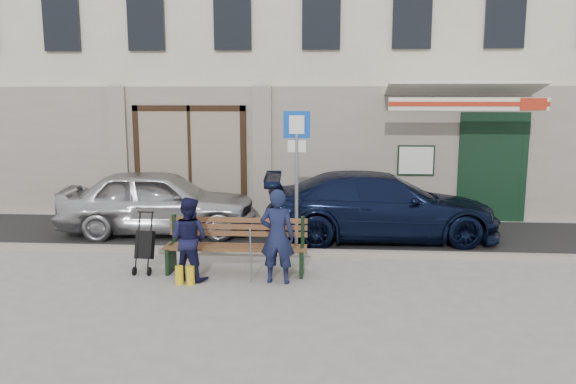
# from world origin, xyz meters

# --- Properties ---
(ground) EXTENTS (80.00, 80.00, 0.00)m
(ground) POSITION_xyz_m (0.00, 0.00, 0.00)
(ground) COLOR #9E9991
(ground) RESTS_ON ground
(asphalt_lane) EXTENTS (60.00, 3.20, 0.01)m
(asphalt_lane) POSITION_xyz_m (0.00, 3.10, 0.01)
(asphalt_lane) COLOR #282828
(asphalt_lane) RESTS_ON ground
(curb) EXTENTS (60.00, 0.18, 0.12)m
(curb) POSITION_xyz_m (0.00, 1.50, 0.06)
(curb) COLOR #9E9384
(curb) RESTS_ON ground
(building) EXTENTS (20.00, 8.27, 10.00)m
(building) POSITION_xyz_m (0.01, 8.45, 4.97)
(building) COLOR beige
(building) RESTS_ON ground
(car_silver) EXTENTS (4.34, 2.07, 1.43)m
(car_silver) POSITION_xyz_m (-3.45, 3.04, 0.72)
(car_silver) COLOR #B9B9BE
(car_silver) RESTS_ON ground
(car_navy) EXTENTS (4.97, 2.29, 1.41)m
(car_navy) POSITION_xyz_m (1.32, 2.93, 0.70)
(car_navy) COLOR black
(car_navy) RESTS_ON ground
(parking_sign) EXTENTS (0.50, 0.08, 2.70)m
(parking_sign) POSITION_xyz_m (-0.38, 1.73, 1.81)
(parking_sign) COLOR gray
(parking_sign) RESTS_ON ground
(bench) EXTENTS (2.40, 1.17, 0.98)m
(bench) POSITION_xyz_m (-1.37, 0.40, 0.46)
(bench) COLOR brown
(bench) RESTS_ON ground
(man) EXTENTS (0.58, 0.41, 1.53)m
(man) POSITION_xyz_m (-0.57, -0.05, 0.76)
(man) COLOR #151B3B
(man) RESTS_ON ground
(woman) EXTENTS (0.79, 0.70, 1.37)m
(woman) POSITION_xyz_m (-2.02, 0.01, 0.68)
(woman) COLOR #131434
(woman) RESTS_ON ground
(stroller) EXTENTS (0.32, 0.44, 1.03)m
(stroller) POSITION_xyz_m (-2.87, 0.33, 0.46)
(stroller) COLOR black
(stroller) RESTS_ON ground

